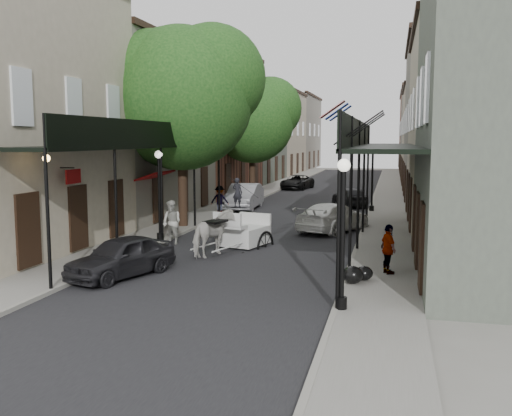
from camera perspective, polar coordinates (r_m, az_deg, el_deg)
The scene contains 24 objects.
ground at distance 17.21m, azimuth -4.73°, elevation -7.57°, with size 140.00×140.00×0.00m, color gray.
road at distance 36.46m, azimuth 5.14°, elevation 0.12°, with size 8.00×90.00×0.01m, color black.
sidewalk_left at distance 37.50m, azimuth -2.44°, elevation 0.41°, with size 2.20×90.00×0.12m, color gray.
sidewalk_right at distance 36.07m, azimuth 13.02°, elevation -0.02°, with size 2.20×90.00×0.12m, color gray.
building_row_left at distance 47.88m, azimuth -3.34°, elevation 8.03°, with size 5.00×80.00×10.50m, color #B7AB92.
building_row_right at distance 45.96m, azimuth 17.85°, elevation 7.76°, with size 5.00×80.00×10.50m, color gray.
gallery_left at distance 24.92m, azimuth -10.31°, elevation 6.23°, with size 2.20×18.05×4.88m.
gallery_right at distance 22.81m, azimuth 12.43°, elevation 6.13°, with size 2.20×18.05×4.88m.
tree_near at distance 27.75m, azimuth -6.57°, elevation 11.39°, with size 7.31×6.80×9.63m.
tree_far at distance 41.14m, azimuth 0.16°, elevation 9.05°, with size 6.45×6.00×8.61m.
lamppost_right_near at distance 14.05m, azimuth 8.66°, elevation -2.37°, with size 0.32×0.32×3.71m.
lamppost_left at distance 23.85m, azimuth -9.64°, elevation 1.40°, with size 0.32×0.32×3.71m.
lamppost_right_far at distance 33.92m, azimuth 11.55°, elevation 2.97°, with size 0.32×0.32×3.71m.
horse at distance 21.02m, azimuth -4.23°, elevation -2.56°, with size 0.91×2.00×1.69m, color beige.
carriage at distance 23.20m, azimuth -0.67°, elevation -1.02°, with size 2.15×2.78×2.83m.
pedestrian_walking at distance 23.58m, azimuth -8.42°, elevation -1.44°, with size 0.88×0.69×1.81m, color #ABACA2.
pedestrian_sidewalk_left at distance 32.18m, azimuth -3.65°, elevation 0.84°, with size 1.02×0.58×1.57m, color gray.
pedestrian_sidewalk_right at distance 18.20m, azimuth 13.10°, elevation -4.03°, with size 0.91×0.38×1.56m, color gray.
car_left_near at distance 18.35m, azimuth -13.32°, elevation -4.76°, with size 1.52×3.79×1.29m, color black.
car_left_mid at distance 35.02m, azimuth -1.20°, elevation 1.15°, with size 1.67×4.78×1.57m, color #939398.
car_left_far at distance 49.37m, azimuth 4.14°, elevation 2.60°, with size 2.03×4.39×1.22m, color black.
car_right_near at distance 26.86m, azimuth 7.73°, elevation -0.92°, with size 1.87×4.61×1.34m, color white.
car_right_far at distance 37.10m, azimuth 9.35°, elevation 1.13°, with size 1.48×3.68×1.25m, color black.
trash_bags at distance 17.07m, azimuth 10.08°, elevation -6.53°, with size 0.87×1.02×0.51m.
Camera 1 is at (5.25, -15.82, 4.29)m, focal length 40.00 mm.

